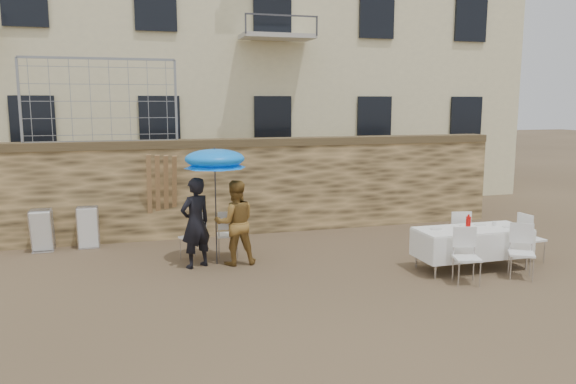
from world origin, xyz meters
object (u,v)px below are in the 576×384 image
object	(u,v)px
table_chair_front_left	(467,257)
table_chair_side	(531,237)
chair_stack_left	(43,228)
soda_bottle	(468,224)
woman_dress	(235,223)
couple_chair_left	(193,236)
table_chair_back	(457,233)
umbrella	(215,162)
table_chair_front_right	(522,252)
banquet_table	(472,231)
man_suit	(196,223)
couple_chair_right	(228,233)
chair_stack_right	(88,226)

from	to	relation	value
table_chair_front_left	table_chair_side	bearing A→B (deg)	39.08
chair_stack_left	soda_bottle	bearing A→B (deg)	-26.58
woman_dress	couple_chair_left	bearing A→B (deg)	-35.89
table_chair_back	couple_chair_left	bearing A→B (deg)	-3.21
umbrella	table_chair_front_right	bearing A→B (deg)	-25.33
couple_chair_left	banquet_table	distance (m)	5.35
man_suit	soda_bottle	xyz separation A→B (m)	(4.72, -1.68, 0.05)
couple_chair_left	table_chair_back	xyz separation A→B (m)	(5.12, -1.28, 0.00)
table_chair_front_left	table_chair_back	distance (m)	1.74
couple_chair_left	table_chair_back	size ratio (longest dim) A/B	1.00
couple_chair_right	table_chair_front_right	bearing A→B (deg)	156.80
table_chair_front_right	chair_stack_left	size ratio (longest dim) A/B	1.04
table_chair_back	chair_stack_right	bearing A→B (deg)	-11.14
umbrella	chair_stack_left	world-z (taller)	umbrella
couple_chair_right	man_suit	bearing A→B (deg)	45.87
banquet_table	couple_chair_left	bearing A→B (deg)	157.12
table_chair_front_left	chair_stack_left	size ratio (longest dim) A/B	1.04
couple_chair_left	table_chair_front_left	bearing A→B (deg)	116.52
banquet_table	table_chair_back	xyz separation A→B (m)	(0.20, 0.80, -0.25)
table_chair_front_left	table_chair_back	world-z (taller)	same
table_chair_front_left	table_chair_side	world-z (taller)	same
man_suit	couple_chair_left	world-z (taller)	man_suit
woman_dress	banquet_table	size ratio (longest dim) A/B	0.78
soda_bottle	table_chair_side	size ratio (longest dim) A/B	0.27
soda_bottle	chair_stack_left	size ratio (longest dim) A/B	0.28
banquet_table	chair_stack_left	distance (m)	8.68
man_suit	chair_stack_left	world-z (taller)	man_suit
man_suit	couple_chair_right	xyz separation A→B (m)	(0.70, 0.55, -0.37)
banquet_table	soda_bottle	size ratio (longest dim) A/B	8.08
banquet_table	soda_bottle	xyz separation A→B (m)	(-0.20, -0.15, 0.17)
woman_dress	table_chair_front_left	distance (m)	4.25
woman_dress	table_chair_front_right	distance (m)	5.21
woman_dress	banquet_table	distance (m)	4.44
man_suit	table_chair_front_right	size ratio (longest dim) A/B	1.78
table_chair_front_left	chair_stack_left	distance (m)	8.50
banquet_table	chair_stack_left	xyz separation A→B (m)	(-7.86, 3.68, -0.27)
umbrella	couple_chair_left	distance (m)	1.61
table_chair_back	chair_stack_left	world-z (taller)	table_chair_back
chair_stack_left	table_chair_back	bearing A→B (deg)	-19.67
couple_chair_right	table_chair_front_left	distance (m)	4.59
soda_bottle	table_chair_front_right	world-z (taller)	soda_bottle
chair_stack_right	woman_dress	bearing A→B (deg)	-37.71
chair_stack_right	couple_chair_right	bearing A→B (deg)	-30.38
woman_dress	couple_chair_right	size ratio (longest dim) A/B	1.70
woman_dress	couple_chair_left	xyz separation A→B (m)	(-0.75, 0.55, -0.33)
woman_dress	table_chair_front_left	world-z (taller)	woman_dress
table_chair_front_left	table_chair_front_right	world-z (taller)	same
soda_bottle	chair_stack_right	xyz separation A→B (m)	(-6.76, 3.83, -0.45)
soda_bottle	chair_stack_right	distance (m)	7.78
couple_chair_left	couple_chair_right	xyz separation A→B (m)	(0.70, 0.00, 0.00)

